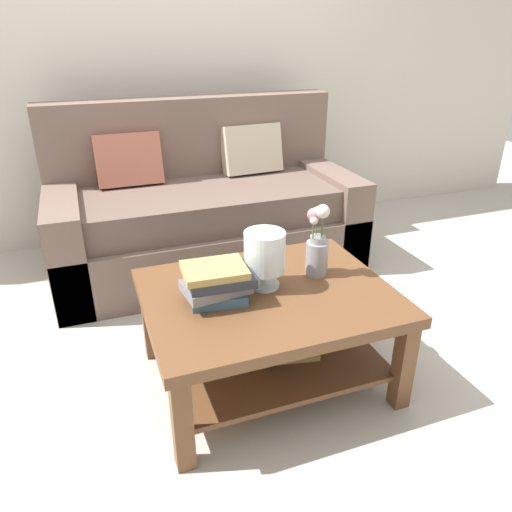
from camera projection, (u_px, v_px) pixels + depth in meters
name	position (u px, v px, depth m)	size (l,w,h in m)	color
ground_plane	(253.00, 334.00, 2.56)	(10.00, 10.00, 0.00)	#B7B2A8
back_wall	(172.00, 46.00, 3.38)	(6.40, 0.12, 2.70)	beige
couch	(204.00, 212.00, 3.19)	(1.93, 0.90, 1.06)	brown
coffee_table	(269.00, 318.00, 2.11)	(1.04, 0.82, 0.46)	brown
book_stack_main	(217.00, 282.00, 1.96)	(0.29, 0.23, 0.15)	#3D6075
glass_hurricane_vase	(265.00, 254.00, 2.03)	(0.18, 0.18, 0.25)	silver
flower_pitcher	(317.00, 245.00, 2.14)	(0.10, 0.11, 0.34)	gray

